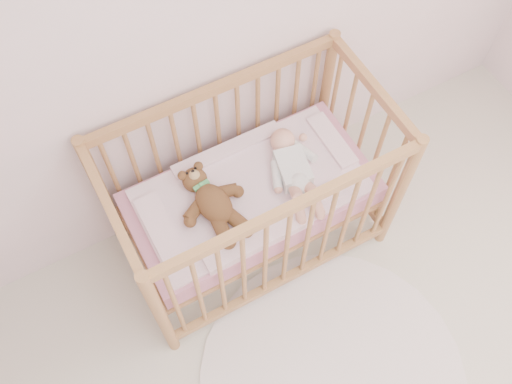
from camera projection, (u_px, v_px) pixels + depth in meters
wall_back at (210, 15)px, 2.30m from camera, size 4.00×0.02×2.70m
crib at (251, 196)px, 2.86m from camera, size 1.36×0.76×1.00m
mattress at (251, 198)px, 2.87m from camera, size 1.22×0.62×0.13m
blanket at (251, 190)px, 2.81m from camera, size 1.10×0.58×0.06m
baby at (293, 167)px, 2.79m from camera, size 0.38×0.60×0.13m
teddy_bear at (214, 203)px, 2.68m from camera, size 0.40×0.53×0.14m
rug at (333, 377)px, 2.91m from camera, size 1.36×1.36×0.01m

